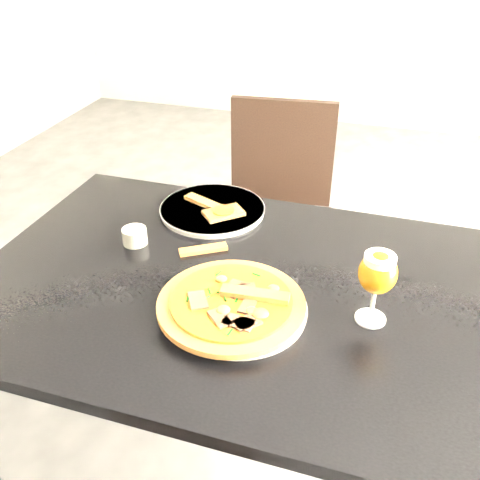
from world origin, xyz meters
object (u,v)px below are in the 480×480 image
(pizza, at_px, (232,303))
(beer_glass, at_px, (378,274))
(dining_table, at_px, (242,314))
(chair_far, at_px, (276,212))

(pizza, height_order, beer_glass, beer_glass)
(dining_table, bearing_deg, beer_glass, -8.08)
(dining_table, xyz_separation_m, chair_far, (-0.11, 0.80, -0.18))
(pizza, bearing_deg, dining_table, 95.27)
(chair_far, bearing_deg, pizza, -88.32)
(pizza, relative_size, beer_glass, 1.92)
(chair_far, height_order, pizza, chair_far)
(dining_table, xyz_separation_m, beer_glass, (0.28, -0.04, 0.20))
(beer_glass, bearing_deg, dining_table, 171.54)
(dining_table, bearing_deg, pizza, -84.35)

